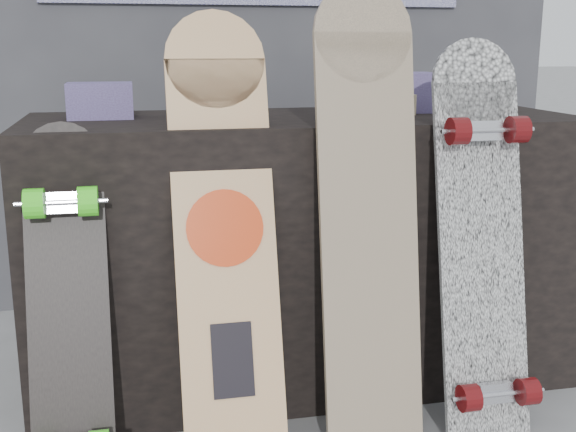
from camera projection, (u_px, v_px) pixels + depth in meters
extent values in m
cube|color=black|center=(304.00, 248.00, 2.20)|extent=(1.60, 0.60, 0.80)
cube|color=#36353B|center=(254.00, 20.00, 2.84)|extent=(2.40, 0.20, 2.20)
cube|color=#3E2F61|center=(100.00, 101.00, 2.04)|extent=(0.18, 0.12, 0.10)
cube|color=#3E2F61|center=(411.00, 92.00, 2.24)|extent=(0.14, 0.14, 0.12)
cube|color=#D1B78C|center=(376.00, 104.00, 2.16)|extent=(0.22, 0.10, 0.06)
cube|color=tan|center=(226.00, 261.00, 1.78)|extent=(0.25, 0.31, 0.97)
cylinder|color=tan|center=(215.00, 59.00, 1.81)|extent=(0.25, 0.09, 0.25)
cylinder|color=red|center=(225.00, 228.00, 1.77)|extent=(0.19, 0.06, 0.18)
cube|color=black|center=(233.00, 360.00, 1.76)|extent=(0.10, 0.06, 0.18)
cube|color=beige|center=(369.00, 244.00, 1.81)|extent=(0.25, 0.20, 1.04)
cylinder|color=beige|center=(363.00, 32.00, 1.78)|extent=(0.25, 0.06, 0.25)
cube|color=white|center=(481.00, 261.00, 1.88)|extent=(0.23, 0.21, 0.91)
cylinder|color=white|center=(474.00, 83.00, 1.87)|extent=(0.23, 0.06, 0.23)
cube|color=silver|center=(495.00, 393.00, 1.85)|extent=(0.09, 0.04, 0.06)
cylinder|color=#4C0A0D|center=(469.00, 398.00, 1.81)|extent=(0.05, 0.07, 0.07)
cylinder|color=#4C0A0D|center=(527.00, 391.00, 1.84)|extent=(0.05, 0.07, 0.07)
cube|color=silver|center=(484.00, 131.00, 1.83)|extent=(0.09, 0.04, 0.06)
cylinder|color=#4C0A0D|center=(458.00, 131.00, 1.79)|extent=(0.05, 0.07, 0.07)
cylinder|color=#4C0A0D|center=(517.00, 130.00, 1.83)|extent=(0.05, 0.07, 0.07)
cube|color=black|center=(69.00, 323.00, 1.70)|extent=(0.19, 0.26, 0.74)
cylinder|color=black|center=(62.00, 161.00, 1.73)|extent=(0.19, 0.07, 0.18)
cube|color=silver|center=(62.00, 203.00, 1.68)|extent=(0.09, 0.04, 0.06)
cylinder|color=#46F923|center=(34.00, 204.00, 1.65)|extent=(0.04, 0.07, 0.07)
cylinder|color=#46F923|center=(88.00, 201.00, 1.67)|extent=(0.04, 0.07, 0.07)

